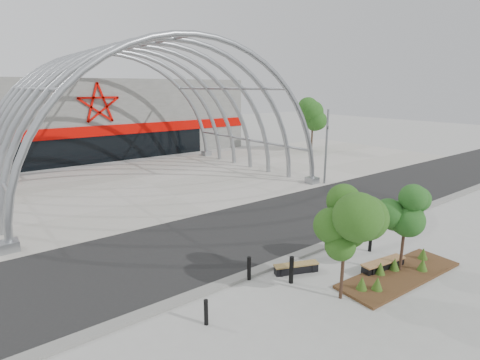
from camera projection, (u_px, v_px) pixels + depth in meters
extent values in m
plane|color=#9A9A95|center=(295.00, 254.00, 16.56)|extent=(140.00, 140.00, 0.00)
cube|color=black|center=(246.00, 231.00, 19.25)|extent=(140.00, 7.00, 0.02)
cube|color=#A9A599|center=(148.00, 184.00, 28.50)|extent=(60.00, 17.00, 0.04)
cube|color=slate|center=(299.00, 255.00, 16.35)|extent=(60.00, 0.50, 0.12)
cube|color=slate|center=(78.00, 117.00, 41.40)|extent=(34.00, 15.00, 8.00)
cube|color=black|center=(102.00, 149.00, 36.32)|extent=(22.00, 0.25, 2.60)
cube|color=#C60400|center=(101.00, 131.00, 35.88)|extent=(34.00, 0.30, 1.00)
torus|color=gray|center=(200.00, 209.00, 22.72)|extent=(20.36, 0.36, 20.36)
torus|color=gray|center=(180.00, 199.00, 24.65)|extent=(20.36, 0.36, 20.36)
torus|color=gray|center=(163.00, 191.00, 26.58)|extent=(20.36, 0.36, 20.36)
torus|color=gray|center=(148.00, 184.00, 28.50)|extent=(20.36, 0.36, 20.36)
torus|color=gray|center=(136.00, 178.00, 30.43)|extent=(20.36, 0.36, 20.36)
torus|color=gray|center=(124.00, 172.00, 32.36)|extent=(20.36, 0.36, 20.36)
torus|color=gray|center=(114.00, 168.00, 34.28)|extent=(20.36, 0.36, 20.36)
cylinder|color=gray|center=(248.00, 140.00, 33.57)|extent=(0.20, 15.00, 0.20)
cylinder|color=gray|center=(223.00, 88.00, 30.96)|extent=(0.20, 15.00, 0.20)
cylinder|color=gray|center=(140.00, 46.00, 26.08)|extent=(0.20, 15.00, 0.20)
cylinder|color=gray|center=(32.00, 89.00, 22.62)|extent=(0.20, 15.00, 0.20)
cube|color=gray|center=(9.00, 246.00, 16.77)|extent=(0.80, 0.80, 0.50)
cube|color=gray|center=(312.00, 180.00, 28.56)|extent=(0.80, 0.80, 0.50)
cube|color=gray|center=(206.00, 153.00, 40.12)|extent=(0.80, 0.80, 0.50)
cube|color=#3E2A17|center=(400.00, 275.00, 14.63)|extent=(5.79, 2.04, 0.11)
cone|color=#395E1B|center=(377.00, 283.00, 13.42)|extent=(0.40, 0.40, 0.49)
cone|color=#395E1B|center=(395.00, 264.00, 14.88)|extent=(0.40, 0.40, 0.49)
cone|color=#395E1B|center=(423.00, 264.00, 14.84)|extent=(0.40, 0.40, 0.49)
cone|color=#395E1B|center=(380.00, 268.00, 14.55)|extent=(0.40, 0.40, 0.49)
cone|color=#395E1B|center=(423.00, 253.00, 15.82)|extent=(0.40, 0.40, 0.49)
cone|color=#395E1B|center=(362.00, 283.00, 13.44)|extent=(0.40, 0.40, 0.49)
cylinder|color=slate|center=(326.00, 147.00, 27.91)|extent=(0.16, 0.16, 5.62)
imported|color=black|center=(327.00, 131.00, 27.61)|extent=(0.26, 0.80, 0.16)
cylinder|color=black|center=(342.00, 273.00, 12.89)|extent=(0.12, 0.12, 1.92)
ellipsoid|color=#1D3E0C|center=(346.00, 226.00, 12.47)|extent=(1.64, 1.64, 2.09)
cylinder|color=black|center=(402.00, 251.00, 14.74)|extent=(0.12, 0.12, 1.80)
ellipsoid|color=#114016|center=(406.00, 212.00, 14.35)|extent=(1.48, 1.48, 1.96)
cube|color=black|center=(296.00, 269.00, 14.90)|extent=(1.77, 0.99, 0.30)
cube|color=black|center=(281.00, 270.00, 14.73)|extent=(0.25, 0.40, 0.35)
cube|color=black|center=(312.00, 266.00, 15.05)|extent=(0.25, 0.40, 0.35)
cube|color=olive|center=(296.00, 264.00, 14.85)|extent=(1.83, 1.07, 0.05)
cube|color=black|center=(383.00, 267.00, 15.04)|extent=(2.08, 0.69, 0.35)
cube|color=black|center=(369.00, 270.00, 14.67)|extent=(0.19, 0.46, 0.41)
cube|color=black|center=(396.00, 262.00, 15.39)|extent=(0.19, 0.46, 0.41)
cube|color=brown|center=(383.00, 261.00, 14.98)|extent=(2.15, 0.77, 0.06)
cylinder|color=black|center=(206.00, 312.00, 11.57)|extent=(0.14, 0.14, 0.85)
cylinder|color=black|center=(249.00, 268.00, 14.28)|extent=(0.15, 0.15, 0.94)
cylinder|color=black|center=(291.00, 270.00, 14.03)|extent=(0.17, 0.17, 1.06)
cylinder|color=black|center=(370.00, 242.00, 16.76)|extent=(0.15, 0.15, 0.91)
cylinder|color=black|center=(364.00, 215.00, 20.16)|extent=(0.15, 0.15, 0.95)
cylinder|color=black|center=(312.00, 138.00, 42.44)|extent=(0.20, 0.20, 3.03)
ellipsoid|color=#164611|center=(313.00, 114.00, 41.78)|extent=(2.70, 2.70, 3.30)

